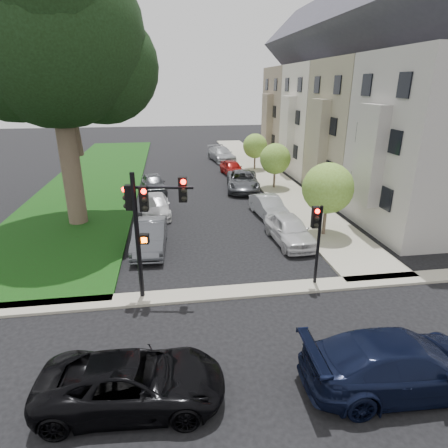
{
  "coord_description": "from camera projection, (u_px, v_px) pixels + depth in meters",
  "views": [
    {
      "loc": [
        -2.46,
        -11.49,
        8.24
      ],
      "look_at": [
        0.0,
        5.0,
        2.0
      ],
      "focal_mm": 30.0,
      "sensor_mm": 36.0,
      "label": 1
    }
  ],
  "objects": [
    {
      "name": "car_parked_3",
      "position": [
        232.0,
        168.0,
        35.94
      ],
      "size": [
        2.14,
        4.29,
        1.4
      ],
      "primitive_type": "imported",
      "rotation": [
        0.0,
        0.0,
        0.12
      ],
      "color": "maroon",
      "rests_on": "ground"
    },
    {
      "name": "traffic_signal_secondary",
      "position": [
        317.0,
        231.0,
        15.49
      ],
      "size": [
        0.46,
        0.37,
        3.62
      ],
      "color": "black",
      "rests_on": "ground"
    },
    {
      "name": "car_parked_7",
      "position": [
        154.0,
        183.0,
        30.3
      ],
      "size": [
        2.38,
        4.49,
        1.46
      ],
      "primitive_type": "imported",
      "rotation": [
        0.0,
        0.0,
        0.16
      ],
      "color": "#3F4247",
      "rests_on": "ground"
    },
    {
      "name": "sidewalk_cross",
      "position": [
        235.0,
        292.0,
        15.7
      ],
      "size": [
        60.0,
        1.0,
        0.12
      ],
      "primitive_type": "cube",
      "color": "#A9A08A",
      "rests_on": "ground"
    },
    {
      "name": "car_parked_6",
      "position": [
        156.0,
        205.0,
        24.96
      ],
      "size": [
        2.13,
        4.62,
        1.31
      ],
      "primitive_type": "imported",
      "rotation": [
        0.0,
        0.0,
        0.07
      ],
      "color": "silver",
      "rests_on": "ground"
    },
    {
      "name": "grass_strip",
      "position": [
        99.0,
        178.0,
        34.84
      ],
      "size": [
        8.0,
        44.0,
        0.12
      ],
      "primitive_type": "cube",
      "color": "#163510",
      "rests_on": "ground"
    },
    {
      "name": "house_a",
      "position": [
        439.0,
        110.0,
        20.57
      ],
      "size": [
        7.7,
        7.55,
        15.97
      ],
      "color": "#A39E95",
      "rests_on": "ground"
    },
    {
      "name": "small_tree_b",
      "position": [
        275.0,
        159.0,
        30.62
      ],
      "size": [
        2.51,
        2.51,
        3.77
      ],
      "color": "brown",
      "rests_on": "ground"
    },
    {
      "name": "house_d",
      "position": [
        301.0,
        97.0,
        41.41
      ],
      "size": [
        7.7,
        7.55,
        15.97
      ],
      "color": "gray",
      "rests_on": "ground"
    },
    {
      "name": "car_parked_5",
      "position": [
        150.0,
        236.0,
        19.65
      ],
      "size": [
        1.82,
        4.69,
        1.52
      ],
      "primitive_type": "imported",
      "rotation": [
        0.0,
        0.0,
        -0.05
      ],
      "color": "#3F4247",
      "rests_on": "ground"
    },
    {
      "name": "car_parked_1",
      "position": [
        269.0,
        207.0,
        24.56
      ],
      "size": [
        1.89,
        4.3,
        1.38
      ],
      "primitive_type": "imported",
      "rotation": [
        0.0,
        0.0,
        0.11
      ],
      "color": "#999BA0",
      "rests_on": "ground"
    },
    {
      "name": "ground",
      "position": [
        244.0,
        321.0,
        13.87
      ],
      "size": [
        140.0,
        140.0,
        0.0
      ],
      "primitive_type": "plane",
      "color": "black",
      "rests_on": "ground"
    },
    {
      "name": "car_cross_far",
      "position": [
        402.0,
        363.0,
        10.59
      ],
      "size": [
        5.77,
        2.48,
        1.66
      ],
      "primitive_type": "imported",
      "rotation": [
        0.0,
        0.0,
        1.54
      ],
      "color": "black",
      "rests_on": "ground"
    },
    {
      "name": "house_b",
      "position": [
        370.0,
        103.0,
        27.51
      ],
      "size": [
        7.7,
        7.55,
        15.97
      ],
      "color": "gray",
      "rests_on": "ground"
    },
    {
      "name": "car_parked_0",
      "position": [
        290.0,
        230.0,
        20.51
      ],
      "size": [
        2.04,
        4.58,
        1.53
      ],
      "primitive_type": "imported",
      "rotation": [
        0.0,
        0.0,
        0.05
      ],
      "color": "silver",
      "rests_on": "ground"
    },
    {
      "name": "car_parked_4",
      "position": [
        222.0,
        154.0,
        42.5
      ],
      "size": [
        2.99,
        5.66,
        1.56
      ],
      "primitive_type": "imported",
      "rotation": [
        0.0,
        0.0,
        0.15
      ],
      "color": "#999BA0",
      "rests_on": "ground"
    },
    {
      "name": "house_c",
      "position": [
        329.0,
        99.0,
        34.46
      ],
      "size": [
        7.7,
        7.55,
        15.97
      ],
      "color": "silver",
      "rests_on": "ground"
    },
    {
      "name": "eucalyptus",
      "position": [
        50.0,
        35.0,
        19.83
      ],
      "size": [
        11.04,
        10.02,
        15.65
      ],
      "color": "brown",
      "rests_on": "ground"
    },
    {
      "name": "small_tree_a",
      "position": [
        328.0,
        188.0,
        20.73
      ],
      "size": [
        2.84,
        2.84,
        4.26
      ],
      "color": "brown",
      "rests_on": "ground"
    },
    {
      "name": "car_cross_near",
      "position": [
        133.0,
        382.0,
        10.11
      ],
      "size": [
        5.15,
        2.63,
        1.39
      ],
      "primitive_type": "imported",
      "rotation": [
        0.0,
        0.0,
        1.51
      ],
      "color": "black",
      "rests_on": "ground"
    },
    {
      "name": "car_parked_2",
      "position": [
        243.0,
        181.0,
        30.86
      ],
      "size": [
        3.26,
        5.78,
        1.52
      ],
      "primitive_type": "imported",
      "rotation": [
        0.0,
        0.0,
        -0.14
      ],
      "color": "#3F4247",
      "rests_on": "ground"
    },
    {
      "name": "small_tree_c",
      "position": [
        255.0,
        146.0,
        37.42
      ],
      "size": [
        2.44,
        2.44,
        3.66
      ],
      "color": "brown",
      "rests_on": "ground"
    },
    {
      "name": "sidewalk_right",
      "position": [
        263.0,
        172.0,
        37.01
      ],
      "size": [
        3.5,
        44.0,
        0.12
      ],
      "primitive_type": "cube",
      "color": "#A9A08A",
      "rests_on": "ground"
    },
    {
      "name": "traffic_signal_main",
      "position": [
        147.0,
        214.0,
        14.2
      ],
      "size": [
        2.57,
        0.68,
        5.25
      ],
      "color": "black",
      "rests_on": "ground"
    }
  ]
}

